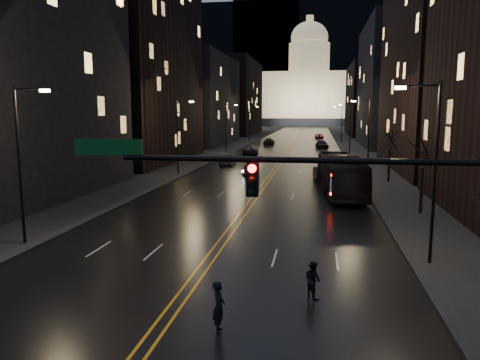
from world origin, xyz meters
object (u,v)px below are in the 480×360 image
at_px(bus, 341,175).
at_px(pedestrian_a, 219,307).
at_px(oncoming_car_b, 228,160).
at_px(receding_car_a, 322,174).
at_px(traffic_signal, 335,199).
at_px(oncoming_car_a, 250,169).
at_px(pedestrian_b, 313,280).

height_order(bus, pedestrian_a, bus).
bearing_deg(oncoming_car_b, bus, 125.17).
bearing_deg(bus, receding_car_a, 95.81).
xyz_separation_m(receding_car_a, pedestrian_a, (-3.83, -36.60, 0.14)).
relative_size(bus, oncoming_car_b, 2.63).
relative_size(oncoming_car_b, receding_car_a, 1.06).
bearing_deg(oncoming_car_b, traffic_signal, 104.28).
bearing_deg(pedestrian_a, bus, -23.39).
bearing_deg(traffic_signal, receding_car_a, 89.92).
relative_size(oncoming_car_a, oncoming_car_b, 0.85).
bearing_deg(pedestrian_b, oncoming_car_b, -27.51).
xyz_separation_m(oncoming_car_a, receding_car_a, (8.46, -3.65, 0.06)).
distance_m(traffic_signal, pedestrian_a, 5.82).
height_order(oncoming_car_a, oncoming_car_b, oncoming_car_b).
relative_size(oncoming_car_a, pedestrian_a, 2.30).
height_order(oncoming_car_b, receding_car_a, oncoming_car_b).
bearing_deg(oncoming_car_a, oncoming_car_b, -67.37).
xyz_separation_m(pedestrian_a, pedestrian_b, (3.17, 3.55, -0.14)).
bearing_deg(oncoming_car_b, oncoming_car_a, 117.14).
bearing_deg(oncoming_car_a, receding_car_a, 152.21).
bearing_deg(traffic_signal, pedestrian_b, 96.85).
relative_size(traffic_signal, oncoming_car_a, 4.09).
height_order(traffic_signal, oncoming_car_a, traffic_signal).
distance_m(oncoming_car_b, pedestrian_b, 46.77).
height_order(oncoming_car_b, pedestrian_b, oncoming_car_b).
distance_m(oncoming_car_a, pedestrian_b, 37.52).
distance_m(oncoming_car_a, receding_car_a, 9.21).
bearing_deg(bus, pedestrian_a, -105.94).
distance_m(receding_car_a, pedestrian_b, 33.06).
height_order(traffic_signal, oncoming_car_b, traffic_signal).
height_order(bus, oncoming_car_b, bus).
distance_m(bus, pedestrian_a, 28.78).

